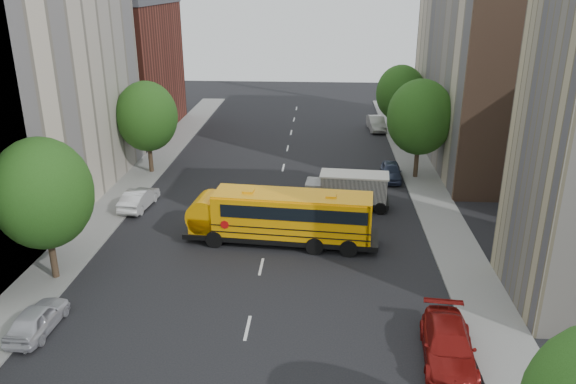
# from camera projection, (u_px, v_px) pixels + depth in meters

# --- Properties ---
(ground) EXTENTS (120.00, 120.00, 0.00)m
(ground) POSITION_uv_depth(u_px,v_px,m) (265.00, 251.00, 33.66)
(ground) COLOR black
(ground) RESTS_ON ground
(sidewalk_left) EXTENTS (3.00, 80.00, 0.12)m
(sidewalk_left) POSITION_uv_depth(u_px,v_px,m) (107.00, 213.00, 38.97)
(sidewalk_left) COLOR slate
(sidewalk_left) RESTS_ON ground
(sidewalk_right) EXTENTS (3.00, 80.00, 0.12)m
(sidewalk_right) POSITION_uv_depth(u_px,v_px,m) (443.00, 221.00, 37.64)
(sidewalk_right) COLOR slate
(sidewalk_right) RESTS_ON ground
(lane_markings) EXTENTS (0.15, 64.00, 0.01)m
(lane_markings) POSITION_uv_depth(u_px,v_px,m) (278.00, 192.00, 43.00)
(lane_markings) COLOR silver
(lane_markings) RESTS_ON ground
(building_left_redbrick) EXTENTS (10.00, 15.00, 13.00)m
(building_left_redbrick) POSITION_uv_depth(u_px,v_px,m) (119.00, 69.00, 58.54)
(building_left_redbrick) COLOR maroon
(building_left_redbrick) RESTS_ON ground
(building_right_far) EXTENTS (10.00, 22.00, 18.00)m
(building_right_far) POSITION_uv_depth(u_px,v_px,m) (495.00, 58.00, 48.11)
(building_right_far) COLOR #C1B296
(building_right_far) RESTS_ON ground
(building_right_sidewall) EXTENTS (10.10, 0.30, 18.00)m
(building_right_sidewall) POSITION_uv_depth(u_px,v_px,m) (541.00, 79.00, 37.84)
(building_right_sidewall) COLOR brown
(building_right_sidewall) RESTS_ON ground
(street_tree_1) EXTENTS (5.12, 5.12, 7.90)m
(street_tree_1) POSITION_uv_depth(u_px,v_px,m) (43.00, 194.00, 28.81)
(street_tree_1) COLOR #38281C
(street_tree_1) RESTS_ON ground
(street_tree_2) EXTENTS (4.99, 4.99, 7.71)m
(street_tree_2) POSITION_uv_depth(u_px,v_px,m) (147.00, 116.00, 45.66)
(street_tree_2) COLOR #38281C
(street_tree_2) RESTS_ON ground
(street_tree_4) EXTENTS (5.25, 5.25, 8.10)m
(street_tree_4) POSITION_uv_depth(u_px,v_px,m) (420.00, 117.00, 44.30)
(street_tree_4) COLOR #38281C
(street_tree_4) RESTS_ON ground
(street_tree_5) EXTENTS (4.86, 4.86, 7.51)m
(street_tree_5) POSITION_uv_depth(u_px,v_px,m) (401.00, 93.00, 55.63)
(street_tree_5) COLOR #38281C
(street_tree_5) RESTS_ON ground
(school_bus) EXTENTS (12.06, 3.82, 3.35)m
(school_bus) POSITION_uv_depth(u_px,v_px,m) (279.00, 215.00, 34.09)
(school_bus) COLOR black
(school_bus) RESTS_ON ground
(safari_truck) EXTENTS (6.11, 2.68, 2.54)m
(safari_truck) POSITION_uv_depth(u_px,v_px,m) (348.00, 189.00, 39.69)
(safari_truck) COLOR black
(safari_truck) RESTS_ON ground
(parked_car_0) EXTENTS (1.68, 3.94, 1.33)m
(parked_car_0) POSITION_uv_depth(u_px,v_px,m) (37.00, 319.00, 25.74)
(parked_car_0) COLOR silver
(parked_car_0) RESTS_ON ground
(parked_car_1) EXTENTS (1.90, 4.40, 1.41)m
(parked_car_1) POSITION_uv_depth(u_px,v_px,m) (139.00, 199.00, 39.80)
(parked_car_1) COLOR silver
(parked_car_1) RESTS_ON ground
(parked_car_3) EXTENTS (2.59, 5.39, 1.51)m
(parked_car_3) POSITION_uv_depth(u_px,v_px,m) (448.00, 345.00, 23.72)
(parked_car_3) COLOR maroon
(parked_car_3) RESTS_ON ground
(parked_car_4) EXTENTS (1.89, 4.16, 1.38)m
(parked_car_4) POSITION_uv_depth(u_px,v_px,m) (391.00, 171.00, 45.49)
(parked_car_4) COLOR #343F5C
(parked_car_4) RESTS_ON ground
(parked_car_5) EXTENTS (1.94, 4.68, 1.51)m
(parked_car_5) POSITION_uv_depth(u_px,v_px,m) (376.00, 123.00, 60.51)
(parked_car_5) COLOR #969591
(parked_car_5) RESTS_ON ground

